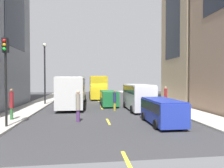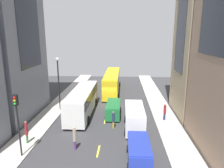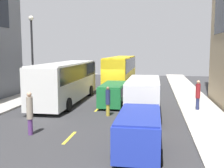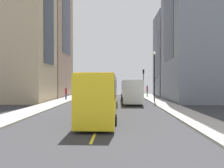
{
  "view_description": "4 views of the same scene",
  "coord_description": "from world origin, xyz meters",
  "px_view_note": "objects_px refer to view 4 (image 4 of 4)",
  "views": [
    {
      "loc": [
        -1.44,
        -28.17,
        3.07
      ],
      "look_at": [
        1.67,
        -2.56,
        2.48
      ],
      "focal_mm": 31.48,
      "sensor_mm": 36.0,
      "label": 1
    },
    {
      "loc": [
        2.2,
        -30.83,
        10.32
      ],
      "look_at": [
        0.38,
        1.53,
        2.64
      ],
      "focal_mm": 33.12,
      "sensor_mm": 36.0,
      "label": 2
    },
    {
      "loc": [
        4.24,
        -26.98,
        4.44
      ],
      "look_at": [
        0.35,
        -2.36,
        1.33
      ],
      "focal_mm": 44.02,
      "sensor_mm": 36.0,
      "label": 3
    },
    {
      "loc": [
        -1.36,
        24.11,
        3.03
      ],
      "look_at": [
        -0.54,
        0.17,
        2.78
      ],
      "focal_mm": 30.36,
      "sensor_mm": 36.0,
      "label": 4
    }
  ],
  "objects_px": {
    "pedestrian_waiting_curb": "(104,93)",
    "pedestrian_crossing_near": "(147,90)",
    "car_green_0": "(104,95)",
    "pedestrian_crossing_mid": "(123,91)",
    "pedestrian_walking_far": "(66,93)",
    "delivery_van_white": "(91,91)",
    "car_blue_1": "(95,92)",
    "city_bus_white": "(131,89)",
    "streetcar_yellow": "(103,92)",
    "traffic_light_near_corner": "(143,77)"
  },
  "relations": [
    {
      "from": "pedestrian_waiting_curb",
      "to": "traffic_light_near_corner",
      "type": "height_order",
      "value": "traffic_light_near_corner"
    },
    {
      "from": "pedestrian_waiting_curb",
      "to": "car_green_0",
      "type": "bearing_deg",
      "value": -5.01
    },
    {
      "from": "city_bus_white",
      "to": "traffic_light_near_corner",
      "type": "height_order",
      "value": "traffic_light_near_corner"
    },
    {
      "from": "car_green_0",
      "to": "delivery_van_white",
      "type": "bearing_deg",
      "value": -55.3
    },
    {
      "from": "delivery_van_white",
      "to": "car_blue_1",
      "type": "relative_size",
      "value": 1.3
    },
    {
      "from": "car_blue_1",
      "to": "pedestrian_crossing_mid",
      "type": "bearing_deg",
      "value": 165.76
    },
    {
      "from": "car_green_0",
      "to": "car_blue_1",
      "type": "relative_size",
      "value": 1.11
    },
    {
      "from": "traffic_light_near_corner",
      "to": "pedestrian_crossing_mid",
      "type": "bearing_deg",
      "value": 18.85
    },
    {
      "from": "pedestrian_walking_far",
      "to": "pedestrian_waiting_curb",
      "type": "bearing_deg",
      "value": 24.66
    },
    {
      "from": "pedestrian_waiting_curb",
      "to": "pedestrian_crossing_near",
      "type": "relative_size",
      "value": 0.89
    },
    {
      "from": "streetcar_yellow",
      "to": "traffic_light_near_corner",
      "type": "bearing_deg",
      "value": -106.83
    },
    {
      "from": "pedestrian_crossing_mid",
      "to": "pedestrian_crossing_near",
      "type": "xyz_separation_m",
      "value": [
        -4.81,
        0.65,
        0.15
      ]
    },
    {
      "from": "pedestrian_crossing_mid",
      "to": "traffic_light_near_corner",
      "type": "bearing_deg",
      "value": 108.15
    },
    {
      "from": "pedestrian_waiting_curb",
      "to": "car_blue_1",
      "type": "bearing_deg",
      "value": -166.48
    },
    {
      "from": "car_green_0",
      "to": "pedestrian_walking_far",
      "type": "xyz_separation_m",
      "value": [
        6.37,
        -1.41,
        0.27
      ]
    },
    {
      "from": "car_green_0",
      "to": "pedestrian_waiting_curb",
      "type": "bearing_deg",
      "value": -86.96
    },
    {
      "from": "car_green_0",
      "to": "pedestrian_crossing_near",
      "type": "xyz_separation_m",
      "value": [
        -7.93,
        -7.79,
        0.35
      ]
    },
    {
      "from": "delivery_van_white",
      "to": "pedestrian_crossing_near",
      "type": "height_order",
      "value": "delivery_van_white"
    },
    {
      "from": "city_bus_white",
      "to": "streetcar_yellow",
      "type": "bearing_deg",
      "value": 73.7
    },
    {
      "from": "delivery_van_white",
      "to": "pedestrian_walking_far",
      "type": "distance_m",
      "value": 4.44
    },
    {
      "from": "city_bus_white",
      "to": "streetcar_yellow",
      "type": "relative_size",
      "value": 0.82
    },
    {
      "from": "car_green_0",
      "to": "pedestrian_crossing_near",
      "type": "bearing_deg",
      "value": -135.5
    },
    {
      "from": "car_blue_1",
      "to": "pedestrian_walking_far",
      "type": "relative_size",
      "value": 2.02
    },
    {
      "from": "car_green_0",
      "to": "car_blue_1",
      "type": "distance_m",
      "value": 10.25
    },
    {
      "from": "city_bus_white",
      "to": "pedestrian_walking_far",
      "type": "bearing_deg",
      "value": -11.22
    },
    {
      "from": "car_blue_1",
      "to": "pedestrian_waiting_curb",
      "type": "relative_size",
      "value": 2.14
    },
    {
      "from": "pedestrian_crossing_mid",
      "to": "pedestrian_waiting_curb",
      "type": "relative_size",
      "value": 1.14
    },
    {
      "from": "pedestrian_waiting_curb",
      "to": "traffic_light_near_corner",
      "type": "bearing_deg",
      "value": 121.01
    },
    {
      "from": "pedestrian_crossing_near",
      "to": "pedestrian_walking_far",
      "type": "bearing_deg",
      "value": -93.92
    },
    {
      "from": "pedestrian_waiting_curb",
      "to": "pedestrian_crossing_near",
      "type": "distance_m",
      "value": 9.1
    },
    {
      "from": "pedestrian_crossing_near",
      "to": "pedestrian_crossing_mid",
      "type": "bearing_deg",
      "value": -125.68
    },
    {
      "from": "streetcar_yellow",
      "to": "pedestrian_crossing_mid",
      "type": "bearing_deg",
      "value": -96.37
    },
    {
      "from": "city_bus_white",
      "to": "traffic_light_near_corner",
      "type": "relative_size",
      "value": 2.04
    },
    {
      "from": "delivery_van_white",
      "to": "car_blue_1",
      "type": "xyz_separation_m",
      "value": [
        0.08,
        -6.2,
        -0.5
      ]
    },
    {
      "from": "car_green_0",
      "to": "pedestrian_crossing_mid",
      "type": "distance_m",
      "value": 9.0
    },
    {
      "from": "streetcar_yellow",
      "to": "pedestrian_waiting_curb",
      "type": "relative_size",
      "value": 6.83
    },
    {
      "from": "pedestrian_walking_far",
      "to": "pedestrian_crossing_near",
      "type": "xyz_separation_m",
      "value": [
        -14.3,
        -6.38,
        0.08
      ]
    },
    {
      "from": "delivery_van_white",
      "to": "pedestrian_walking_far",
      "type": "bearing_deg",
      "value": 31.08
    },
    {
      "from": "car_blue_1",
      "to": "pedestrian_crossing_near",
      "type": "relative_size",
      "value": 1.91
    },
    {
      "from": "city_bus_white",
      "to": "pedestrian_walking_far",
      "type": "height_order",
      "value": "city_bus_white"
    },
    {
      "from": "delivery_van_white",
      "to": "pedestrian_crossing_near",
      "type": "xyz_separation_m",
      "value": [
        -10.49,
        -4.08,
        -0.14
      ]
    },
    {
      "from": "city_bus_white",
      "to": "pedestrian_crossing_near",
      "type": "bearing_deg",
      "value": -114.12
    },
    {
      "from": "car_blue_1",
      "to": "pedestrian_crossing_mid",
      "type": "relative_size",
      "value": 1.88
    },
    {
      "from": "delivery_van_white",
      "to": "pedestrian_waiting_curb",
      "type": "height_order",
      "value": "delivery_van_white"
    },
    {
      "from": "delivery_van_white",
      "to": "car_blue_1",
      "type": "bearing_deg",
      "value": -89.27
    },
    {
      "from": "streetcar_yellow",
      "to": "delivery_van_white",
      "type": "height_order",
      "value": "streetcar_yellow"
    },
    {
      "from": "car_green_0",
      "to": "pedestrian_crossing_near",
      "type": "relative_size",
      "value": 2.12
    },
    {
      "from": "pedestrian_walking_far",
      "to": "car_blue_1",
      "type": "bearing_deg",
      "value": 70.57
    },
    {
      "from": "car_green_0",
      "to": "pedestrian_walking_far",
      "type": "height_order",
      "value": "pedestrian_walking_far"
    },
    {
      "from": "car_green_0",
      "to": "pedestrian_crossing_mid",
      "type": "bearing_deg",
      "value": -110.27
    }
  ]
}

